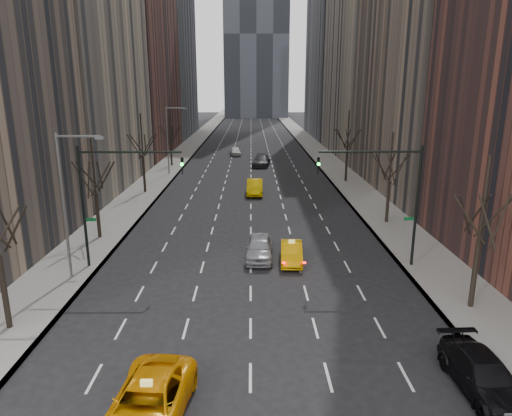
{
  "coord_description": "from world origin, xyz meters",
  "views": [
    {
      "loc": [
        0.07,
        -16.51,
        11.74
      ],
      "look_at": [
        0.38,
        14.25,
        3.5
      ],
      "focal_mm": 32.0,
      "sensor_mm": 36.0,
      "label": 1
    }
  ],
  "objects_px": {
    "taxi_suv": "(147,405)",
    "taxi_sedan": "(291,252)",
    "parked_suv_black": "(484,375)",
    "silver_sedan_ahead": "(259,247)"
  },
  "relations": [
    {
      "from": "parked_suv_black",
      "to": "taxi_sedan",
      "type": "bearing_deg",
      "value": 112.38
    },
    {
      "from": "taxi_suv",
      "to": "silver_sedan_ahead",
      "type": "xyz_separation_m",
      "value": [
        4.25,
        16.28,
        0.01
      ]
    },
    {
      "from": "taxi_suv",
      "to": "taxi_sedan",
      "type": "xyz_separation_m",
      "value": [
        6.46,
        15.58,
        -0.11
      ]
    },
    {
      "from": "silver_sedan_ahead",
      "to": "parked_suv_black",
      "type": "distance_m",
      "value": 16.94
    },
    {
      "from": "taxi_sedan",
      "to": "parked_suv_black",
      "type": "distance_m",
      "value": 15.29
    },
    {
      "from": "taxi_sedan",
      "to": "silver_sedan_ahead",
      "type": "distance_m",
      "value": 2.32
    },
    {
      "from": "taxi_sedan",
      "to": "parked_suv_black",
      "type": "height_order",
      "value": "parked_suv_black"
    },
    {
      "from": "taxi_suv",
      "to": "taxi_sedan",
      "type": "relative_size",
      "value": 1.37
    },
    {
      "from": "taxi_sedan",
      "to": "parked_suv_black",
      "type": "relative_size",
      "value": 0.82
    },
    {
      "from": "silver_sedan_ahead",
      "to": "parked_suv_black",
      "type": "bearing_deg",
      "value": -57.13
    }
  ]
}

